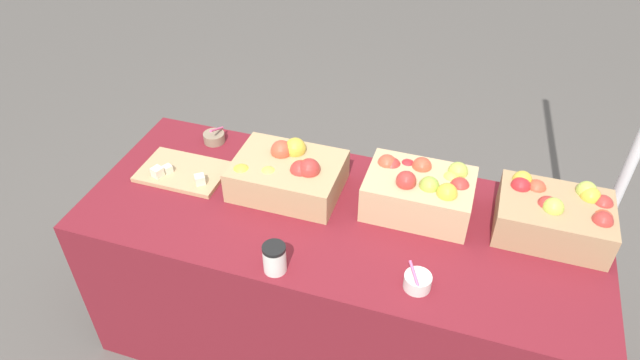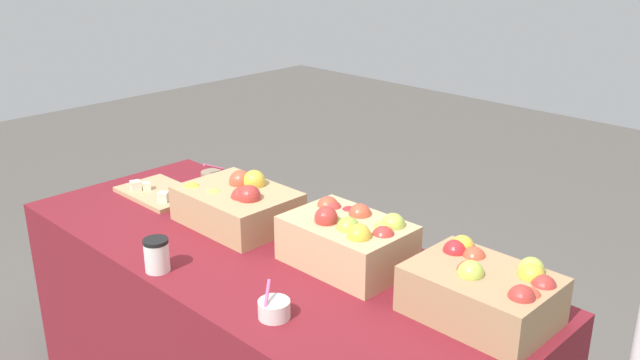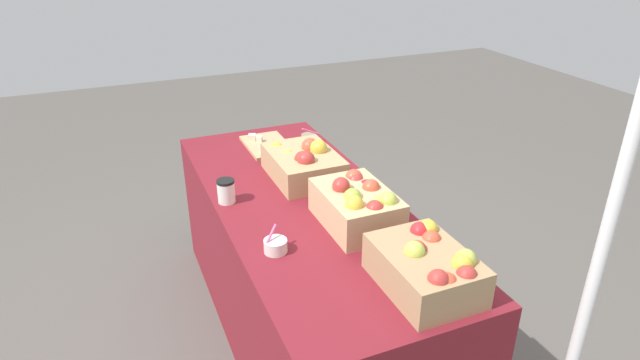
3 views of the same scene
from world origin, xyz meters
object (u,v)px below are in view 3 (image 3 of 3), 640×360
Objects in this scene: apple_crate_left at (427,267)px; apple_crate_right at (303,163)px; sample_bowl_mid at (275,246)px; coffee_cup at (226,191)px; cutting_board_front at (266,145)px; sample_bowl_near at (309,138)px; apple_crate_middle at (357,205)px; tent_pole at (613,209)px.

apple_crate_right reaches higher than apple_crate_left.
apple_crate_right is at bearing -175.94° from apple_crate_left.
coffee_cup reaches higher than sample_bowl_mid.
coffee_cup is (0.54, -0.35, 0.04)m from cutting_board_front.
coffee_cup reaches higher than sample_bowl_near.
apple_crate_middle reaches higher than apple_crate_right.
apple_crate_right is at bearing -158.27° from tent_pole.
sample_bowl_mid is at bearing 8.88° from coffee_cup.
sample_bowl_mid is at bearing -28.43° from sample_bowl_near.
apple_crate_middle is 1.13× the size of cutting_board_front.
apple_crate_middle is 0.38m from sample_bowl_mid.
sample_bowl_mid is 0.46m from coffee_cup.
apple_crate_middle is at bearing 5.46° from cutting_board_front.
cutting_board_front is (-0.93, -0.09, -0.08)m from apple_crate_middle.
apple_crate_middle is 3.86× the size of sample_bowl_near.
tent_pole is (0.69, 0.83, 0.33)m from sample_bowl_mid.
sample_bowl_mid is at bearing -79.70° from apple_crate_middle.
sample_bowl_near is at bearing 151.57° from sample_bowl_mid.
apple_crate_left is 0.59m from tent_pole.
apple_crate_middle is 0.50m from apple_crate_right.
tent_pole is at bearing 10.26° from sample_bowl_near.
coffee_cup is (-0.46, -0.07, 0.03)m from sample_bowl_mid.
sample_bowl_mid is 1.13m from tent_pole.
tent_pole reaches higher than sample_bowl_mid.
apple_crate_middle is 3.60× the size of coffee_cup.
apple_crate_left is 1.12× the size of cutting_board_front.
apple_crate_left is at bearing -123.65° from tent_pole.
apple_crate_left is 0.94× the size of apple_crate_right.
apple_crate_left is 1.40m from cutting_board_front.
sample_bowl_mid is 0.94× the size of coffee_cup.
apple_crate_right is 0.18× the size of tent_pole.
apple_crate_right is 0.65m from sample_bowl_mid.
apple_crate_left is at bearing 28.65° from coffee_cup.
sample_bowl_mid is at bearing -129.72° from tent_pole.
cutting_board_front is at bearing -175.32° from apple_crate_left.
apple_crate_right reaches higher than cutting_board_front.
apple_crate_left is 0.97m from apple_crate_right.
tent_pole reaches higher than cutting_board_front.
sample_bowl_near is 1.11m from sample_bowl_mid.
apple_crate_left reaches higher than cutting_board_front.
cutting_board_front is (-1.39, -0.11, -0.07)m from apple_crate_left.
sample_bowl_mid is at bearing -30.21° from apple_crate_right.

